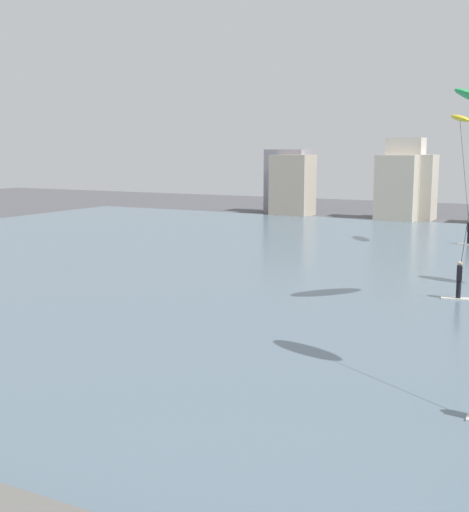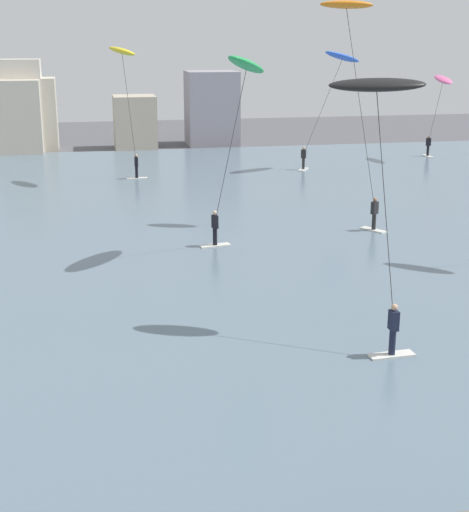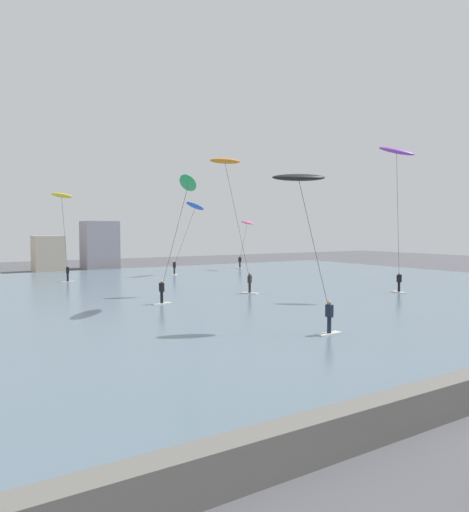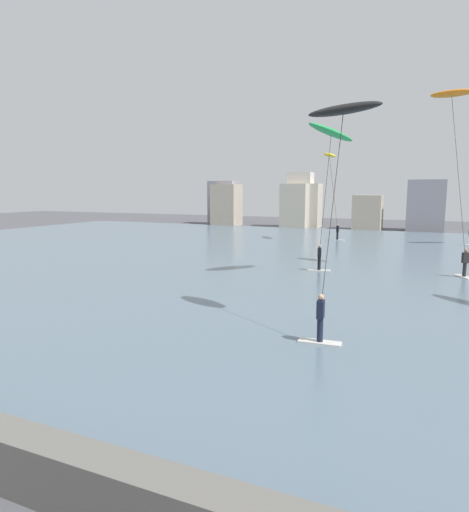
% 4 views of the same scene
% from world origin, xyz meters
% --- Properties ---
extents(water_bay, '(84.00, 52.00, 0.10)m').
position_xyz_m(water_bay, '(0.00, 30.48, 0.05)').
color(water_bay, slate).
rests_on(water_bay, ground).
extents(far_shore_buildings, '(32.21, 5.82, 7.46)m').
position_xyz_m(far_shore_buildings, '(-7.42, 58.44, 3.04)').
color(far_shore_buildings, gray).
rests_on(far_shore_buildings, ground).
extents(kitesurfer_yellow, '(2.49, 3.11, 8.71)m').
position_xyz_m(kitesurfer_yellow, '(-1.43, 42.09, 7.47)').
color(kitesurfer_yellow, silver).
rests_on(kitesurfer_yellow, water_bay).
extents(kitesurfer_orange, '(3.10, 3.27, 10.85)m').
position_xyz_m(kitesurfer_orange, '(8.53, 28.60, 9.23)').
color(kitesurfer_orange, silver).
rests_on(kitesurfer_orange, water_bay).
extents(kitesurfer_black, '(3.06, 3.64, 8.06)m').
position_xyz_m(kitesurfer_black, '(4.61, 14.91, 7.07)').
color(kitesurfer_black, silver).
rests_on(kitesurfer_black, water_bay).
extents(kitesurfer_pink, '(1.20, 4.08, 6.44)m').
position_xyz_m(kitesurfer_pink, '(22.41, 46.90, 5.54)').
color(kitesurfer_pink, silver).
rests_on(kitesurfer_pink, water_bay).
extents(kitesurfer_green, '(3.02, 4.27, 8.68)m').
position_xyz_m(kitesurfer_green, '(2.35, 23.83, 7.55)').
color(kitesurfer_green, silver).
rests_on(kitesurfer_green, water_bay).
extents(kitesurfer_blue, '(4.76, 2.79, 8.34)m').
position_xyz_m(kitesurfer_blue, '(13.34, 44.09, 7.31)').
color(kitesurfer_blue, silver).
rests_on(kitesurfer_blue, water_bay).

